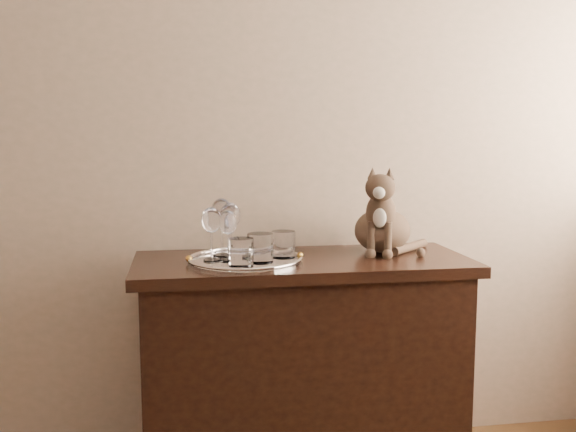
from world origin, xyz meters
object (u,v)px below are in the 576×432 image
Objects in this scene: wine_glass_a at (222,227)px; wine_glass_b at (230,230)px; sideboard at (302,372)px; tray at (245,261)px; tumbler_a at (260,248)px; wine_glass_c at (211,234)px; tumbler_c at (283,244)px; tumbler_b at (241,252)px; cat at (383,209)px; wine_glass_d at (228,236)px.

wine_glass_a reaches higher than wine_glass_b.
sideboard is 0.61m from wine_glass_a.
tray is 3.98× the size of tumbler_a.
sideboard is at bearing 8.17° from tray.
wine_glass_a is 1.07× the size of wine_glass_b.
tumbler_c is at bearing 3.19° from wine_glass_c.
sideboard is at bearing 30.22° from tumbler_b.
wine_glass_b is 2.04× the size of tumbler_c.
tumbler_c is at bearing 7.65° from tray.
tumbler_b is at bearing -142.45° from tumbler_c.
wine_glass_b is 1.93× the size of tumbler_a.
wine_glass_c is 1.98× the size of tumbler_b.
sideboard is at bearing 27.76° from tumbler_a.
wine_glass_b reaches higher than tumbler_c.
tumbler_a is (0.16, -0.06, -0.04)m from wine_glass_c.
tumbler_a is at bearing -152.24° from sideboard.
tray is at bearing -171.83° from sideboard.
wine_glass_a is 0.61m from cat.
tumbler_a reaches higher than tumbler_c.
wine_glass_b is at bearing 171.45° from sideboard.
wine_glass_a is at bearing 149.04° from wine_glass_b.
wine_glass_d is at bearing -79.66° from wine_glass_a.
wine_glass_d is at bearing -101.15° from wine_glass_b.
wine_glass_b is 0.18m from tumbler_b.
wine_glass_c is 1.86× the size of tumbler_a.
wine_glass_b is 0.07m from wine_glass_d.
wine_glass_c is (-0.07, -0.06, -0.00)m from wine_glass_b.
cat is at bearing 12.16° from tray.
cat reaches higher than sideboard.
tumbler_b is (0.04, -0.10, -0.04)m from wine_glass_d.
wine_glass_b reaches higher than wine_glass_c.
tumbler_c is 0.29× the size of cat.
tumbler_c is (0.20, 0.02, -0.04)m from wine_glass_d.
tray is 0.57m from cat.
tumbler_b is at bearing -50.25° from wine_glass_c.
wine_glass_b is at bearing -152.78° from cat.
wine_glass_d is (-0.06, -0.00, 0.09)m from tray.
cat is (0.61, 0.03, 0.05)m from wine_glass_a.
cat is at bearing 14.68° from sideboard.
wine_glass_b reaches higher than tray.
tumbler_b is at bearing -71.43° from wine_glass_d.
tumbler_b and tumbler_c have the same top height.
wine_glass_a is 2.07× the size of tumbler_a.
tumbler_c is at bearing 37.55° from tumbler_b.
wine_glass_d is 0.12m from tumbler_b.
cat reaches higher than tray.
tumbler_a is 0.12m from tumbler_c.
wine_glass_d is at bearing -173.31° from sideboard.
tumbler_a reaches higher than sideboard.
tumbler_c is (0.14, 0.02, 0.05)m from tray.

